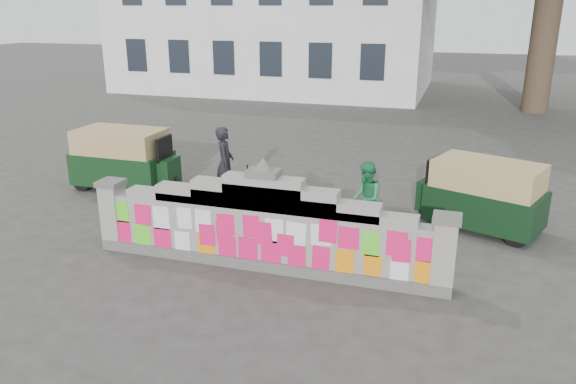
# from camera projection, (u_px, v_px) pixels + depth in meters

# --- Properties ---
(ground) EXTENTS (100.00, 100.00, 0.00)m
(ground) POSITION_uv_depth(u_px,v_px,m) (265.00, 267.00, 9.94)
(ground) COLOR #383533
(ground) RESTS_ON ground
(parapet_wall) EXTENTS (6.48, 0.44, 2.01)m
(parapet_wall) POSITION_uv_depth(u_px,v_px,m) (264.00, 228.00, 9.70)
(parapet_wall) COLOR #4C4C49
(parapet_wall) RESTS_ON ground
(building) EXTENTS (16.00, 10.00, 8.90)m
(building) POSITION_uv_depth(u_px,v_px,m) (280.00, 13.00, 30.55)
(building) COLOR silver
(building) RESTS_ON ground
(cyclist_bike) EXTENTS (1.94, 1.22, 0.96)m
(cyclist_bike) POSITION_uv_depth(u_px,v_px,m) (226.00, 188.00, 12.71)
(cyclist_bike) COLOR black
(cyclist_bike) RESTS_ON ground
(cyclist_rider) EXTENTS (0.57, 0.69, 1.63)m
(cyclist_rider) POSITION_uv_depth(u_px,v_px,m) (225.00, 174.00, 12.60)
(cyclist_rider) COLOR black
(cyclist_rider) RESTS_ON ground
(pedestrian) EXTENTS (0.71, 0.83, 1.50)m
(pedestrian) POSITION_uv_depth(u_px,v_px,m) (366.00, 199.00, 11.15)
(pedestrian) COLOR #24864C
(pedestrian) RESTS_ON ground
(rickshaw_left) EXTENTS (2.72, 1.27, 1.50)m
(rickshaw_left) POSITION_uv_depth(u_px,v_px,m) (125.00, 158.00, 14.01)
(rickshaw_left) COLOR black
(rickshaw_left) RESTS_ON ground
(rickshaw_right) EXTENTS (2.66, 1.91, 1.43)m
(rickshaw_right) POSITION_uv_depth(u_px,v_px,m) (482.00, 194.00, 11.46)
(rickshaw_right) COLOR black
(rickshaw_right) RESTS_ON ground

